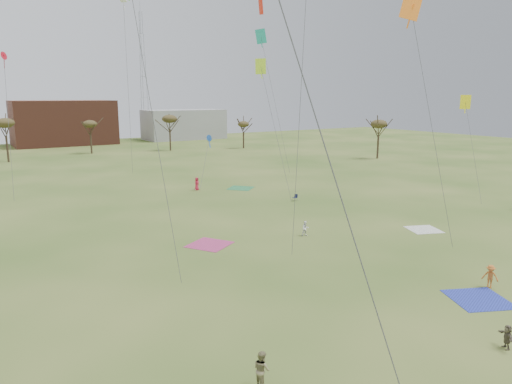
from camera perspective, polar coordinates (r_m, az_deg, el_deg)
ground at (r=32.41m, az=11.66°, el=-13.21°), size 260.00×260.00×0.00m
spectator_fore_b at (r=23.69m, az=0.69°, el=-20.35°), size 0.73×0.91×1.82m
spectator_fore_c at (r=30.02m, az=27.71°, el=-15.02°), size 0.96×1.28×1.35m
flyer_mid_b at (r=38.11m, az=26.10°, el=-9.01°), size 1.04×1.25×1.68m
spectator_mid_e at (r=46.70m, az=5.90°, el=-4.35°), size 0.77×0.63×1.46m
flyer_far_b at (r=69.25m, az=-7.06°, el=0.99°), size 1.08×0.99×1.86m
blanket_blue at (r=36.00m, az=24.97°, el=-11.52°), size 4.76×4.76×0.03m
blanket_cream at (r=51.62m, az=19.33°, el=-4.25°), size 3.90×3.90×0.03m
blanket_plum at (r=44.19m, az=-5.57°, el=-6.25°), size 4.73×4.73×0.03m
blanket_olive at (r=70.25m, az=-1.85°, el=0.45°), size 4.78×4.78×0.03m
camp_chair_right at (r=61.98m, az=4.66°, el=-0.83°), size 0.64×0.60×0.87m
kites_aloft at (r=53.24m, az=-5.64°, el=20.22°), size 64.24×68.88×27.88m
tree_line at (r=101.93m, az=-22.11°, el=7.07°), size 117.44×49.32×8.91m
building_brick at (r=143.54m, az=-21.94°, el=7.67°), size 26.00×16.00×12.00m
building_grey at (r=151.97m, az=-8.57°, el=7.96°), size 24.00×12.00×9.00m
radio_tower at (r=154.69m, az=-13.30°, el=13.30°), size 1.51×1.72×41.00m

